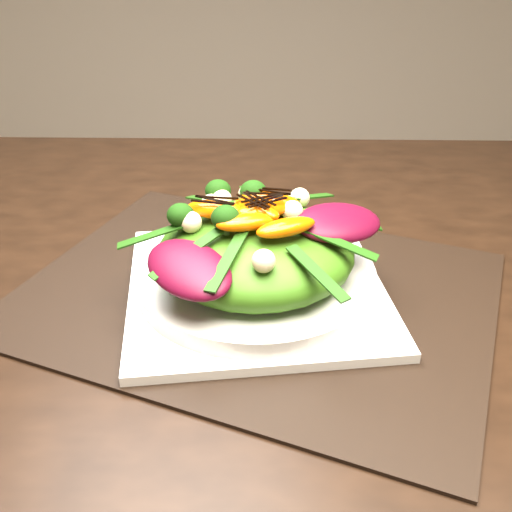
{
  "coord_description": "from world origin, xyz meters",
  "views": [
    {
      "loc": [
        -0.25,
        -0.55,
        1.1
      ],
      "look_at": [
        -0.26,
        -0.03,
        0.8
      ],
      "focal_mm": 42.0,
      "sensor_mm": 36.0,
      "label": 1
    }
  ],
  "objects_px": {
    "dining_table": "(491,295)",
    "orange_segment": "(232,209)",
    "plate_base": "(256,288)",
    "placemat": "(256,293)",
    "lettuce_mound": "(256,250)",
    "salad_bowl": "(256,276)"
  },
  "relations": [
    {
      "from": "placemat",
      "to": "orange_segment",
      "type": "xyz_separation_m",
      "value": [
        -0.02,
        0.01,
        0.09
      ]
    },
    {
      "from": "placemat",
      "to": "dining_table",
      "type": "bearing_deg",
      "value": 7.56
    },
    {
      "from": "plate_base",
      "to": "lettuce_mound",
      "type": "height_order",
      "value": "lettuce_mound"
    },
    {
      "from": "placemat",
      "to": "plate_base",
      "type": "bearing_deg",
      "value": 165.96
    },
    {
      "from": "placemat",
      "to": "plate_base",
      "type": "height_order",
      "value": "plate_base"
    },
    {
      "from": "dining_table",
      "to": "plate_base",
      "type": "distance_m",
      "value": 0.26
    },
    {
      "from": "dining_table",
      "to": "placemat",
      "type": "xyz_separation_m",
      "value": [
        -0.26,
        -0.03,
        0.02
      ]
    },
    {
      "from": "dining_table",
      "to": "orange_segment",
      "type": "relative_size",
      "value": 26.83
    },
    {
      "from": "orange_segment",
      "to": "lettuce_mound",
      "type": "bearing_deg",
      "value": -28.13
    },
    {
      "from": "lettuce_mound",
      "to": "orange_segment",
      "type": "height_order",
      "value": "orange_segment"
    },
    {
      "from": "dining_table",
      "to": "orange_segment",
      "type": "height_order",
      "value": "dining_table"
    },
    {
      "from": "dining_table",
      "to": "plate_base",
      "type": "xyz_separation_m",
      "value": [
        -0.26,
        -0.03,
        0.03
      ]
    },
    {
      "from": "placemat",
      "to": "lettuce_mound",
      "type": "distance_m",
      "value": 0.05
    },
    {
      "from": "dining_table",
      "to": "plate_base",
      "type": "height_order",
      "value": "dining_table"
    },
    {
      "from": "plate_base",
      "to": "lettuce_mound",
      "type": "bearing_deg",
      "value": 0.0
    },
    {
      "from": "lettuce_mound",
      "to": "placemat",
      "type": "bearing_deg",
      "value": -14.04
    },
    {
      "from": "lettuce_mound",
      "to": "salad_bowl",
      "type": "bearing_deg",
      "value": 0.0
    },
    {
      "from": "placemat",
      "to": "salad_bowl",
      "type": "bearing_deg",
      "value": 165.96
    },
    {
      "from": "plate_base",
      "to": "dining_table",
      "type": "bearing_deg",
      "value": 7.56
    },
    {
      "from": "placemat",
      "to": "lettuce_mound",
      "type": "xyz_separation_m",
      "value": [
        -0.0,
        0.0,
        0.05
      ]
    },
    {
      "from": "dining_table",
      "to": "placemat",
      "type": "distance_m",
      "value": 0.26
    },
    {
      "from": "dining_table",
      "to": "plate_base",
      "type": "relative_size",
      "value": 6.19
    }
  ]
}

